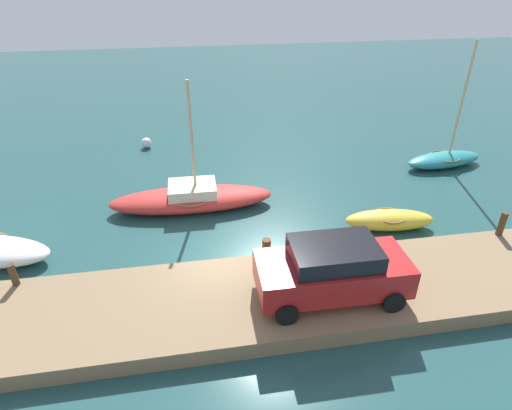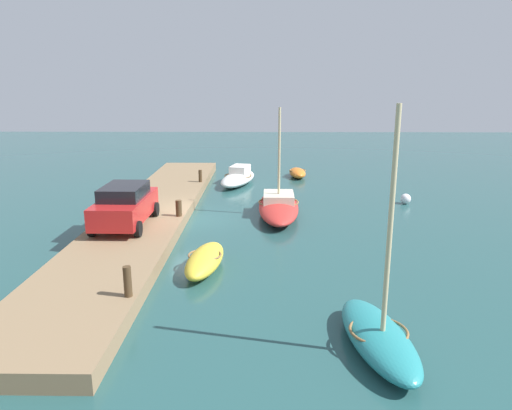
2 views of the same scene
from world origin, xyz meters
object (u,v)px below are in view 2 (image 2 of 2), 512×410
Objects in this scene: rowboat_yellow at (205,260)px; motorboat_white at (238,177)px; mooring_post_mid_east at (128,281)px; rowboat_teal at (378,335)px; mooring_post_mid_west at (179,208)px; sailboat_red at (279,205)px; dinghy_orange at (297,173)px; mooring_post_west at (200,176)px; marker_buoy at (406,199)px; parked_car at (125,205)px.

rowboat_yellow is 14.72m from motorboat_white.
motorboat_white is 18.15m from mooring_post_mid_east.
motorboat_white is (-19.87, -4.46, 0.04)m from rowboat_teal.
mooring_post_mid_east is (8.45, 0.00, 0.08)m from mooring_post_mid_west.
sailboat_red reaches higher than dinghy_orange.
dinghy_orange is 2.97× the size of mooring_post_mid_east.
rowboat_teal is at bearing 20.36° from mooring_post_west.
rowboat_teal is 8.15× the size of mooring_post_west.
mooring_post_mid_east is at bearing -20.96° from dinghy_orange.
dinghy_orange reaches higher than marker_buoy.
marker_buoy is at bearing 154.07° from rowboat_teal.
rowboat_teal is at bearing 50.61° from rowboat_yellow.
mooring_post_mid_west is at bearing 127.91° from parked_car.
rowboat_yellow reaches higher than dinghy_orange.
mooring_post_west is at bearing -35.97° from motorboat_white.
parked_car is (-8.79, -8.68, 1.03)m from rowboat_teal.
mooring_post_mid_east is 7.22m from parked_car.
rowboat_yellow is 0.58× the size of rowboat_teal.
rowboat_teal is 12.40m from parked_car.
dinghy_orange is 15.82m from parked_car.
dinghy_orange is (-22.26, -0.45, -0.08)m from rowboat_teal.
mooring_post_mid_west is at bearing -62.95° from sailboat_red.
mooring_post_mid_west reaches higher than rowboat_yellow.
mooring_post_mid_west is at bearing -68.84° from marker_buoy.
rowboat_teal is 0.90× the size of sailboat_red.
dinghy_orange is 0.62× the size of parked_car.
sailboat_red is 2.51× the size of dinghy_orange.
mooring_post_mid_east reaches higher than mooring_post_west.
rowboat_yellow is at bearing 151.47° from mooring_post_mid_east.
rowboat_yellow is at bearing -143.99° from rowboat_teal.
rowboat_teal reaches higher than dinghy_orange.
mooring_post_mid_east is at bearing -21.42° from rowboat_yellow.
mooring_post_west is (-12.85, -1.79, 0.52)m from rowboat_yellow.
motorboat_white is 9.83m from mooring_post_mid_west.
sailboat_red is 7.36m from marker_buoy.
sailboat_red is 7.47× the size of mooring_post_mid_east.
rowboat_teal reaches higher than parked_car.
marker_buoy is (-9.65, 9.83, -0.09)m from rowboat_yellow.
dinghy_orange is at bearing 162.99° from mooring_post_mid_east.
parked_car is 7.72× the size of marker_buoy.
mooring_post_mid_east is (3.29, -1.79, 0.60)m from rowboat_yellow.
motorboat_white is at bearing 172.96° from mooring_post_mid_east.
sailboat_red is 1.33× the size of motorboat_white.
rowboat_teal is (5.16, 4.89, 0.03)m from rowboat_yellow.
rowboat_yellow is 12.98m from mooring_post_west.
dinghy_orange is 9.19m from marker_buoy.
parked_car reaches higher than rowboat_yellow.
dinghy_orange is at bearing 134.80° from motorboat_white.
motorboat_white is 9.04× the size of marker_buoy.
sailboat_red is at bearing 40.38° from mooring_post_west.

